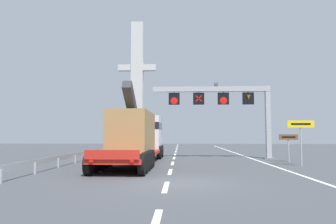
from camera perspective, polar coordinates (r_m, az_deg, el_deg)
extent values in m
plane|color=#424449|center=(13.47, 1.71, -12.94)|extent=(112.00, 112.00, 0.00)
cube|color=silver|center=(7.61, -2.33, -19.76)|extent=(0.20, 2.60, 0.01)
cube|color=silver|center=(12.47, -0.41, -13.61)|extent=(0.20, 2.60, 0.01)
cube|color=silver|center=(17.40, 0.40, -10.92)|extent=(0.20, 2.60, 0.01)
cube|color=silver|center=(22.35, 0.84, -9.42)|extent=(0.20, 2.60, 0.01)
cube|color=silver|center=(27.32, 1.12, -8.47)|extent=(0.20, 2.60, 0.01)
cube|color=silver|center=(32.29, 1.31, -7.80)|extent=(0.20, 2.60, 0.01)
cube|color=silver|center=(37.26, 1.46, -7.32)|extent=(0.20, 2.60, 0.01)
cube|color=silver|center=(42.23, 1.56, -6.95)|extent=(0.20, 2.60, 0.01)
cube|color=silver|center=(47.21, 1.65, -6.65)|extent=(0.20, 2.60, 0.01)
cube|color=silver|center=(52.19, 1.72, -6.41)|extent=(0.20, 2.60, 0.01)
cube|color=silver|center=(57.16, 1.77, -6.22)|extent=(0.20, 2.60, 0.01)
cube|color=silver|center=(62.14, 1.82, -6.05)|extent=(0.20, 2.60, 0.01)
cube|color=silver|center=(26.10, 15.92, -8.51)|extent=(0.20, 63.00, 0.01)
cube|color=#9EA0A5|center=(27.95, 17.93, -1.77)|extent=(0.40, 0.40, 6.25)
cube|color=slate|center=(28.00, 18.07, -8.09)|extent=(0.90, 0.90, 0.08)
cube|color=#9EA0A5|center=(27.31, 7.89, 4.18)|extent=(10.13, 0.44, 0.44)
cube|color=#4C4C51|center=(27.42, 8.83, 5.00)|extent=(0.28, 0.40, 0.28)
cube|color=black|center=(27.70, 14.52, 2.42)|extent=(0.96, 0.24, 1.02)
cube|color=#9EA0A5|center=(27.77, 14.50, 3.57)|extent=(0.08, 0.08, 0.16)
cone|color=orange|center=(27.59, 14.58, 2.66)|extent=(0.34, 0.34, 0.36)
cube|color=black|center=(27.33, 10.14, 2.44)|extent=(0.96, 0.24, 1.02)
cube|color=#9EA0A5|center=(27.40, 10.12, 3.61)|extent=(0.08, 0.08, 0.16)
cone|color=red|center=(27.18, 10.18, 2.09)|extent=(0.61, 0.02, 0.61)
cube|color=black|center=(27.12, 5.66, 2.45)|extent=(0.96, 0.24, 1.02)
cube|color=#9EA0A5|center=(27.19, 5.65, 3.62)|extent=(0.08, 0.08, 0.16)
cube|color=red|center=(27.00, 5.68, 2.48)|extent=(0.58, 0.02, 0.58)
cube|color=red|center=(27.00, 5.68, 2.48)|extent=(0.58, 0.02, 0.58)
cube|color=black|center=(27.08, 1.14, 2.44)|extent=(0.96, 0.24, 1.02)
cube|color=#9EA0A5|center=(27.16, 1.14, 3.61)|extent=(0.08, 0.08, 0.16)
cone|color=red|center=(26.94, 1.13, 2.08)|extent=(0.61, 0.02, 0.61)
cube|color=red|center=(20.29, -6.77, -7.88)|extent=(2.98, 10.45, 0.24)
cube|color=red|center=(15.11, -10.30, -7.72)|extent=(2.66, 0.13, 0.44)
cylinder|color=black|center=(16.26, -14.36, -9.34)|extent=(0.34, 1.11, 1.10)
cylinder|color=black|center=(15.66, -4.77, -9.66)|extent=(0.34, 1.11, 1.10)
cylinder|color=black|center=(17.26, -13.29, -9.05)|extent=(0.34, 1.11, 1.10)
cylinder|color=black|center=(16.70, -4.26, -9.32)|extent=(0.34, 1.11, 1.10)
cylinder|color=black|center=(18.27, -12.33, -8.79)|extent=(0.34, 1.11, 1.10)
cylinder|color=black|center=(17.74, -3.80, -9.02)|extent=(0.34, 1.11, 1.10)
cylinder|color=black|center=(19.28, -11.48, -8.56)|extent=(0.34, 1.11, 1.10)
cylinder|color=black|center=(18.78, -3.40, -8.75)|extent=(0.34, 1.11, 1.10)
cylinder|color=black|center=(20.29, -10.72, -8.34)|extent=(0.34, 1.11, 1.10)
cylinder|color=black|center=(19.82, -3.04, -8.51)|extent=(0.34, 1.11, 1.10)
cube|color=silver|center=(27.27, -4.11, -4.06)|extent=(2.63, 3.24, 3.10)
cube|color=black|center=(27.28, -4.10, -2.59)|extent=(2.66, 3.27, 0.60)
cylinder|color=black|center=(28.37, -6.50, -7.18)|extent=(0.36, 1.11, 1.10)
cylinder|color=black|center=(28.05, -1.26, -7.24)|extent=(0.36, 1.11, 1.10)
cylinder|color=black|center=(26.41, -7.24, -7.40)|extent=(0.36, 1.11, 1.10)
cylinder|color=black|center=(26.06, -1.62, -7.47)|extent=(0.36, 1.11, 1.10)
cube|color=#9E7A47|center=(20.64, -6.53, -3.73)|extent=(2.48, 5.76, 2.70)
cube|color=#2D2D33|center=(19.91, -6.91, 1.91)|extent=(0.61, 2.95, 2.29)
cube|color=red|center=(15.35, -13.95, -8.73)|extent=(0.20, 0.06, 0.12)
cube|color=red|center=(14.89, -6.64, -8.97)|extent=(0.20, 0.06, 0.12)
cylinder|color=#9EA0A5|center=(22.04, 23.24, -5.31)|extent=(0.10, 0.10, 2.97)
cube|color=yellow|center=(21.98, 23.20, -2.04)|extent=(1.74, 0.06, 0.46)
cube|color=black|center=(21.95, 23.24, -2.04)|extent=(1.25, 0.01, 0.12)
cylinder|color=#9EA0A5|center=(24.90, 21.29, -6.23)|extent=(0.10, 0.10, 2.07)
cube|color=brown|center=(24.83, 21.28, -4.32)|extent=(1.39, 0.06, 0.41)
cube|color=black|center=(24.79, 21.31, -4.32)|extent=(1.00, 0.01, 0.12)
cube|color=#999EA3|center=(29.20, -12.82, -6.92)|extent=(0.04, 33.70, 0.32)
cube|color=#999EA3|center=(14.99, -28.36, -10.39)|extent=(0.10, 0.10, 0.60)
cube|color=#999EA3|center=(17.69, -23.22, -9.52)|extent=(0.10, 0.10, 0.60)
cube|color=#999EA3|center=(20.49, -19.48, -8.84)|extent=(0.10, 0.10, 0.60)
cube|color=#999EA3|center=(23.35, -16.66, -8.30)|extent=(0.10, 0.10, 0.60)
cube|color=#999EA3|center=(26.26, -14.47, -7.86)|extent=(0.10, 0.10, 0.60)
cube|color=#999EA3|center=(29.20, -12.72, -7.51)|extent=(0.10, 0.10, 0.60)
cube|color=#999EA3|center=(32.17, -11.29, -7.21)|extent=(0.10, 0.10, 0.60)
cube|color=#999EA3|center=(35.15, -10.10, -6.96)|extent=(0.10, 0.10, 0.60)
cube|color=#999EA3|center=(38.14, -9.11, -6.75)|extent=(0.10, 0.10, 0.60)
cube|color=#999EA3|center=(41.15, -8.25, -6.57)|extent=(0.10, 0.10, 0.60)
cube|color=#999EA3|center=(44.16, -7.52, -6.41)|extent=(0.10, 0.10, 0.60)
cube|color=#B7B7B2|center=(74.39, -5.70, 5.45)|extent=(2.80, 2.00, 28.92)
cube|color=#B7B7B2|center=(75.04, -5.68, 8.07)|extent=(9.00, 1.60, 1.40)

